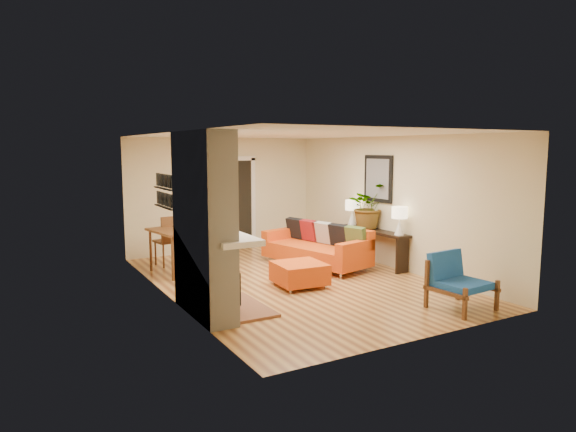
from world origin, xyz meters
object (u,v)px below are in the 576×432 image
at_px(ottoman, 299,273).
at_px(houseplant, 368,206).
at_px(sofa, 319,247).
at_px(dining_table, 180,238).
at_px(blue_chair, 456,278).
at_px(lamp_near, 399,217).
at_px(console_table, 374,237).
at_px(lamp_far, 352,209).

height_order(ottoman, houseplant, houseplant).
distance_m(sofa, dining_table, 2.76).
xyz_separation_m(ottoman, blue_chair, (1.42, -2.16, 0.21)).
xyz_separation_m(sofa, lamp_near, (1.02, -1.24, 0.67)).
relative_size(ottoman, dining_table, 0.44).
bearing_deg(blue_chair, dining_table, 125.00).
xyz_separation_m(console_table, houseplant, (-0.01, 0.20, 0.62)).
bearing_deg(sofa, console_table, -26.16).
distance_m(ottoman, blue_chair, 2.59).
bearing_deg(dining_table, console_table, -19.57).
bearing_deg(lamp_near, ottoman, 178.33).
bearing_deg(houseplant, blue_chair, -103.63).
height_order(blue_chair, lamp_far, lamp_far).
height_order(ottoman, console_table, console_table).
height_order(dining_table, lamp_near, lamp_near).
xyz_separation_m(blue_chair, console_table, (0.75, 2.84, 0.13)).
bearing_deg(sofa, lamp_near, -50.70).
xyz_separation_m(sofa, lamp_far, (1.02, 0.26, 0.67)).
bearing_deg(ottoman, sofa, 45.64).
xyz_separation_m(blue_chair, dining_table, (-2.89, 4.13, 0.23)).
bearing_deg(dining_table, houseplant, -16.71).
xyz_separation_m(sofa, blue_chair, (0.27, -3.34, 0.06)).
height_order(sofa, console_table, sofa).
relative_size(lamp_near, houseplant, 0.58).
bearing_deg(lamp_near, blue_chair, -109.63).
bearing_deg(ottoman, lamp_near, -1.67).
xyz_separation_m(sofa, houseplant, (1.01, -0.30, 0.80)).
distance_m(dining_table, lamp_near, 4.19).
relative_size(ottoman, console_table, 0.47).
bearing_deg(lamp_near, console_table, 90.00).
xyz_separation_m(blue_chair, lamp_far, (0.75, 3.59, 0.62)).
bearing_deg(dining_table, lamp_far, -8.43).
bearing_deg(dining_table, lamp_near, -29.22).
distance_m(sofa, console_table, 1.15).
relative_size(lamp_far, houseplant, 0.58).
distance_m(ottoman, lamp_far, 2.73).
height_order(dining_table, lamp_far, lamp_far).
distance_m(lamp_near, houseplant, 0.95).
distance_m(console_table, lamp_near, 0.89).
height_order(ottoman, lamp_near, lamp_near).
distance_m(sofa, lamp_far, 1.25).
height_order(ottoman, dining_table, dining_table).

